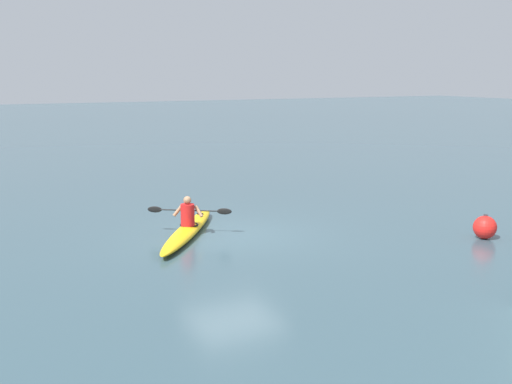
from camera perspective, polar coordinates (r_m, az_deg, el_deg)
ground_plane at (r=17.62m, az=-2.04°, el=-3.74°), size 160.00×160.00×0.00m
kayak at (r=17.61m, az=-5.95°, el=-3.34°), size 3.35×4.54×0.27m
kayaker at (r=17.53m, az=-5.96°, el=-1.83°), size 1.93×1.34×0.79m
mooring_buoy_channel_marker at (r=18.15m, az=19.29°, el=-2.91°), size 0.61×0.61×0.65m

